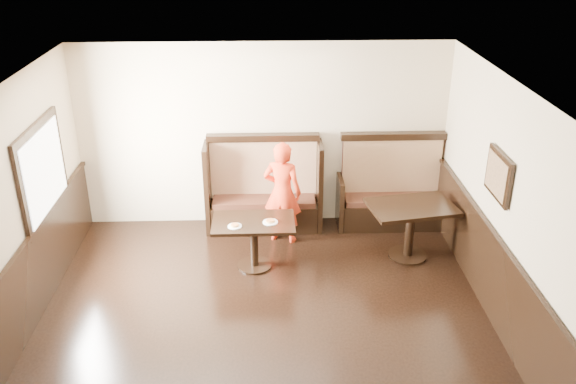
{
  "coord_description": "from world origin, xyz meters",
  "views": [
    {
      "loc": [
        0.06,
        -5.11,
        4.46
      ],
      "look_at": [
        0.33,
        2.35,
        1.0
      ],
      "focal_mm": 38.0,
      "sensor_mm": 36.0,
      "label": 1
    }
  ],
  "objects_px": {
    "booth_neighbor": "(391,195)",
    "child": "(282,193)",
    "table_neighbor": "(411,219)",
    "table_main": "(254,232)",
    "booth_main": "(264,194)"
  },
  "relations": [
    {
      "from": "booth_neighbor",
      "to": "table_neighbor",
      "type": "xyz_separation_m",
      "value": [
        0.08,
        -1.01,
        0.12
      ]
    },
    {
      "from": "booth_neighbor",
      "to": "table_main",
      "type": "height_order",
      "value": "booth_neighbor"
    },
    {
      "from": "table_neighbor",
      "to": "booth_main",
      "type": "bearing_deg",
      "value": 143.07
    },
    {
      "from": "table_main",
      "to": "table_neighbor",
      "type": "xyz_separation_m",
      "value": [
        2.16,
        0.19,
        0.06
      ]
    },
    {
      "from": "booth_neighbor",
      "to": "table_neighbor",
      "type": "height_order",
      "value": "booth_neighbor"
    },
    {
      "from": "booth_main",
      "to": "child",
      "type": "relative_size",
      "value": 1.14
    },
    {
      "from": "booth_neighbor",
      "to": "table_neighbor",
      "type": "distance_m",
      "value": 1.02
    },
    {
      "from": "booth_neighbor",
      "to": "table_neighbor",
      "type": "bearing_deg",
      "value": -85.6
    },
    {
      "from": "booth_neighbor",
      "to": "table_neighbor",
      "type": "relative_size",
      "value": 1.3
    },
    {
      "from": "booth_neighbor",
      "to": "child",
      "type": "distance_m",
      "value": 1.77
    },
    {
      "from": "booth_main",
      "to": "booth_neighbor",
      "type": "distance_m",
      "value": 1.95
    },
    {
      "from": "booth_main",
      "to": "child",
      "type": "bearing_deg",
      "value": -60.06
    },
    {
      "from": "table_main",
      "to": "table_neighbor",
      "type": "relative_size",
      "value": 0.87
    },
    {
      "from": "booth_neighbor",
      "to": "table_main",
      "type": "distance_m",
      "value": 2.41
    },
    {
      "from": "table_neighbor",
      "to": "table_main",
      "type": "bearing_deg",
      "value": 174.66
    }
  ]
}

